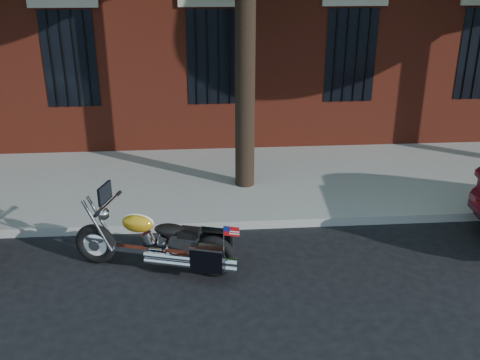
{
  "coord_description": "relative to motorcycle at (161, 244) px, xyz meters",
  "views": [
    {
      "loc": [
        -0.34,
        -6.51,
        4.05
      ],
      "look_at": [
        0.24,
        0.8,
        1.09
      ],
      "focal_mm": 40.0,
      "sensor_mm": 36.0,
      "label": 1
    }
  ],
  "objects": [
    {
      "name": "curb",
      "position": [
        0.91,
        1.25,
        -0.35
      ],
      "size": [
        40.0,
        0.16,
        0.15
      ],
      "primitive_type": "cube",
      "color": "gray",
      "rests_on": "ground"
    },
    {
      "name": "ground",
      "position": [
        0.91,
        -0.13,
        -0.42
      ],
      "size": [
        120.0,
        120.0,
        0.0
      ],
      "primitive_type": "plane",
      "color": "black",
      "rests_on": "ground"
    },
    {
      "name": "motorcycle",
      "position": [
        0.0,
        0.0,
        0.0
      ],
      "size": [
        2.32,
        1.16,
        1.25
      ],
      "rotation": [
        0.0,
        0.0,
        -0.29
      ],
      "color": "black",
      "rests_on": "ground"
    },
    {
      "name": "sidewalk",
      "position": [
        0.91,
        3.13,
        -0.35
      ],
      "size": [
        40.0,
        3.6,
        0.15
      ],
      "primitive_type": "cube",
      "color": "gray",
      "rests_on": "ground"
    }
  ]
}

